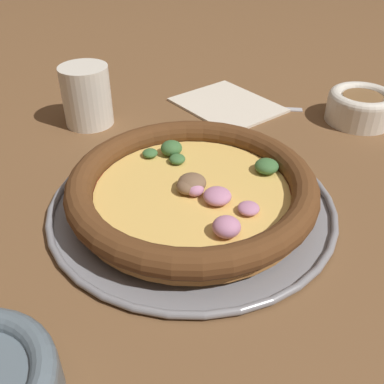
{
  "coord_description": "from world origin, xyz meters",
  "views": [
    {
      "loc": [
        -0.27,
        0.31,
        0.31
      ],
      "look_at": [
        0.0,
        0.0,
        0.02
      ],
      "focal_mm": 42.0,
      "sensor_mm": 36.0,
      "label": 1
    }
  ],
  "objects_px": {
    "bowl_far": "(361,105)",
    "fork": "(245,107)",
    "drinking_cup": "(87,96)",
    "napkin": "(227,104)",
    "pizza": "(192,188)",
    "pizza_tray": "(192,205)"
  },
  "relations": [
    {
      "from": "pizza",
      "to": "napkin",
      "type": "bearing_deg",
      "value": -60.63
    },
    {
      "from": "bowl_far",
      "to": "fork",
      "type": "bearing_deg",
      "value": 25.77
    },
    {
      "from": "pizza",
      "to": "drinking_cup",
      "type": "distance_m",
      "value": 0.27
    },
    {
      "from": "pizza",
      "to": "bowl_far",
      "type": "bearing_deg",
      "value": -97.84
    },
    {
      "from": "pizza_tray",
      "to": "fork",
      "type": "relative_size",
      "value": 2.27
    },
    {
      "from": "napkin",
      "to": "fork",
      "type": "distance_m",
      "value": 0.03
    },
    {
      "from": "fork",
      "to": "napkin",
      "type": "bearing_deg",
      "value": -6.66
    },
    {
      "from": "bowl_far",
      "to": "napkin",
      "type": "xyz_separation_m",
      "value": [
        0.18,
        0.09,
        -0.02
      ]
    },
    {
      "from": "drinking_cup",
      "to": "fork",
      "type": "xyz_separation_m",
      "value": [
        -0.15,
        -0.2,
        -0.04
      ]
    },
    {
      "from": "pizza_tray",
      "to": "napkin",
      "type": "xyz_separation_m",
      "value": [
        0.14,
        -0.25,
        -0.0
      ]
    },
    {
      "from": "bowl_far",
      "to": "fork",
      "type": "relative_size",
      "value": 0.7
    },
    {
      "from": "drinking_cup",
      "to": "fork",
      "type": "distance_m",
      "value": 0.25
    },
    {
      "from": "bowl_far",
      "to": "napkin",
      "type": "relative_size",
      "value": 0.56
    },
    {
      "from": "napkin",
      "to": "drinking_cup",
      "type": "bearing_deg",
      "value": 57.08
    },
    {
      "from": "pizza_tray",
      "to": "bowl_far",
      "type": "distance_m",
      "value": 0.34
    },
    {
      "from": "napkin",
      "to": "pizza_tray",
      "type": "bearing_deg",
      "value": 119.28
    },
    {
      "from": "bowl_far",
      "to": "fork",
      "type": "height_order",
      "value": "bowl_far"
    },
    {
      "from": "fork",
      "to": "drinking_cup",
      "type": "bearing_deg",
      "value": 18.98
    },
    {
      "from": "bowl_far",
      "to": "drinking_cup",
      "type": "xyz_separation_m",
      "value": [
        0.31,
        0.28,
        0.02
      ]
    },
    {
      "from": "napkin",
      "to": "fork",
      "type": "relative_size",
      "value": 1.26
    },
    {
      "from": "pizza",
      "to": "fork",
      "type": "height_order",
      "value": "pizza"
    },
    {
      "from": "drinking_cup",
      "to": "napkin",
      "type": "xyz_separation_m",
      "value": [
        -0.12,
        -0.19,
        -0.04
      ]
    }
  ]
}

